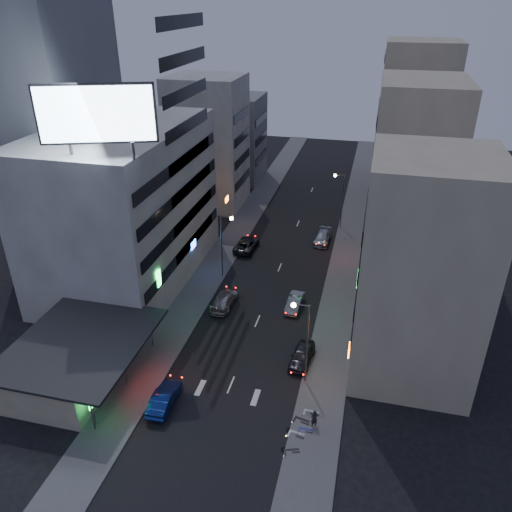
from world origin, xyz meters
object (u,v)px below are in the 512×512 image
(parked_car_left, at_px, (247,244))
(scooter_blue, at_px, (314,425))
(parked_car_right_far, at_px, (323,237))
(parked_car_right_mid, at_px, (295,303))
(scooter_silver_b, at_px, (320,407))
(road_car_silver, at_px, (224,300))
(person, at_px, (314,418))
(scooter_black_b, at_px, (311,416))
(scooter_black_a, at_px, (299,443))
(scooter_silver_a, at_px, (306,429))
(parked_car_right_near, at_px, (302,356))
(road_car_blue, at_px, (164,398))

(parked_car_left, height_order, scooter_blue, parked_car_left)
(parked_car_left, xyz_separation_m, parked_car_right_far, (9.66, 4.66, -0.05))
(parked_car_right_mid, height_order, parked_car_right_far, parked_car_right_far)
(scooter_silver_b, bearing_deg, road_car_silver, 44.15)
(person, height_order, scooter_black_b, person)
(scooter_blue, bearing_deg, scooter_black_b, 25.88)
(scooter_black_a, relative_size, scooter_blue, 1.04)
(road_car_silver, distance_m, scooter_silver_a, 19.75)
(scooter_black_b, bearing_deg, parked_car_right_near, 26.89)
(road_car_silver, bearing_deg, person, 129.60)
(parked_car_right_far, xyz_separation_m, scooter_blue, (3.51, -34.00, -0.08))
(parked_car_right_mid, bearing_deg, person, -72.19)
(parked_car_right_near, distance_m, parked_car_left, 23.96)
(parked_car_right_mid, height_order, road_car_blue, road_car_blue)
(parked_car_right_near, height_order, road_car_silver, parked_car_right_near)
(parked_car_right_mid, xyz_separation_m, scooter_blue, (4.47, -16.87, -0.06))
(scooter_silver_a, relative_size, scooter_silver_b, 1.01)
(person, relative_size, scooter_silver_b, 0.86)
(parked_car_right_far, distance_m, scooter_silver_a, 34.75)
(parked_car_right_mid, xyz_separation_m, scooter_black_b, (4.09, -16.02, 0.01))
(parked_car_right_near, relative_size, parked_car_left, 0.82)
(parked_car_right_near, distance_m, road_car_silver, 12.30)
(road_car_silver, xyz_separation_m, scooter_blue, (12.07, -15.43, -0.13))
(parked_car_left, height_order, scooter_silver_b, parked_car_left)
(road_car_blue, xyz_separation_m, scooter_blue, (12.54, 0.18, -0.13))
(parked_car_left, xyz_separation_m, scooter_silver_b, (13.38, -27.33, -0.06))
(road_car_silver, relative_size, scooter_black_a, 3.03)
(parked_car_left, height_order, scooter_black_b, parked_car_left)
(parked_car_left, relative_size, scooter_black_a, 3.14)
(road_car_blue, distance_m, scooter_blue, 12.54)
(parked_car_right_near, bearing_deg, parked_car_right_mid, 109.90)
(scooter_silver_a, relative_size, scooter_blue, 1.15)
(road_car_silver, height_order, scooter_blue, road_car_silver)
(person, height_order, scooter_silver_b, person)
(parked_car_right_far, xyz_separation_m, road_car_blue, (-9.02, -34.18, 0.05))
(parked_car_left, relative_size, scooter_blue, 3.26)
(road_car_blue, bearing_deg, scooter_black_b, -177.10)
(parked_car_right_near, bearing_deg, scooter_silver_a, -73.23)
(scooter_silver_a, relative_size, scooter_black_b, 1.01)
(road_car_blue, bearing_deg, parked_car_right_near, -143.37)
(parked_car_left, bearing_deg, scooter_black_a, 114.11)
(scooter_black_a, xyz_separation_m, scooter_silver_a, (0.27, 1.41, 0.06))
(parked_car_right_mid, xyz_separation_m, parked_car_left, (-8.71, 12.48, 0.06))
(scooter_blue, bearing_deg, parked_car_right_mid, 16.82)
(parked_car_left, height_order, parked_car_right_far, parked_car_left)
(parked_car_left, distance_m, scooter_black_b, 31.24)
(parked_car_right_near, distance_m, scooter_silver_a, 8.82)
(parked_car_right_mid, distance_m, parked_car_left, 15.22)
(parked_car_right_near, height_order, person, person)
(scooter_black_b, bearing_deg, scooter_black_a, -176.54)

